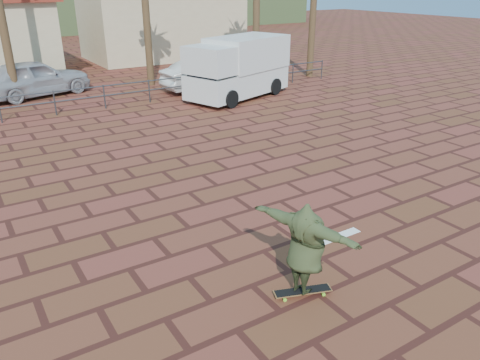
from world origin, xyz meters
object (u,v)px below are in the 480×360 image
at_px(skateboarder, 305,248).
at_px(car_silver, 34,78).
at_px(campervan, 238,66).
at_px(car_white, 207,74).
at_px(longboard, 303,291).

xyz_separation_m(skateboarder, car_silver, (-0.92, 18.32, -0.09)).
relative_size(campervan, car_white, 1.24).
bearing_deg(campervan, longboard, -136.59).
bearing_deg(campervan, car_white, 82.69).
height_order(campervan, car_white, campervan).
bearing_deg(car_silver, longboard, 167.78).
bearing_deg(car_white, longboard, 154.12).
distance_m(longboard, campervan, 14.92).
bearing_deg(longboard, campervan, 82.05).
xyz_separation_m(campervan, car_white, (-0.45, 2.22, -0.66)).
bearing_deg(longboard, car_silver, 112.81).
distance_m(campervan, car_silver, 9.44).
distance_m(skateboarder, car_white, 16.68).
bearing_deg(campervan, car_silver, 127.94).
relative_size(longboard, campervan, 0.19).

